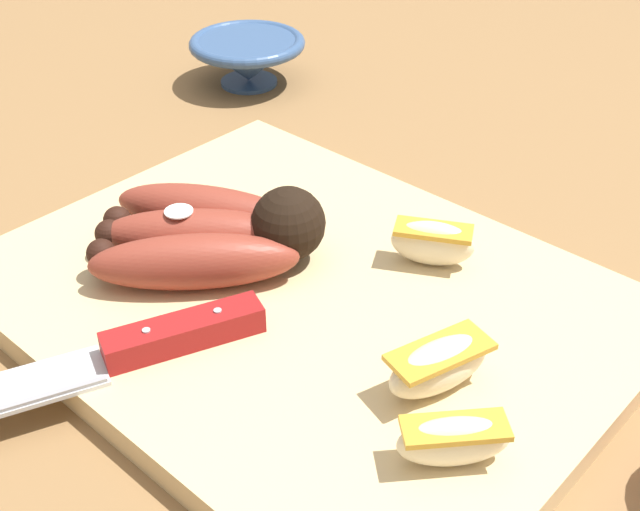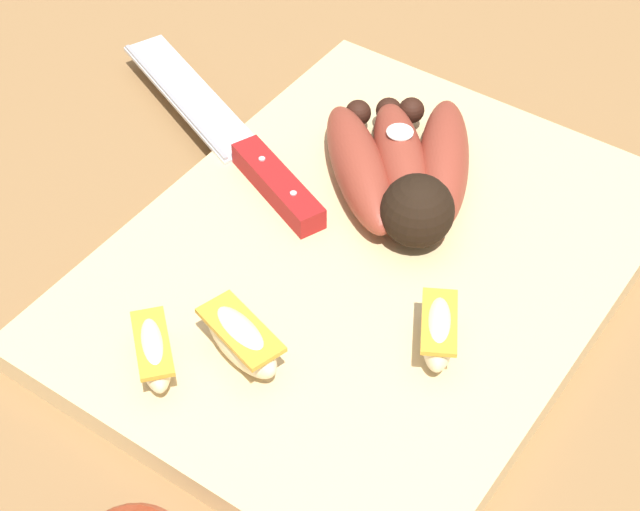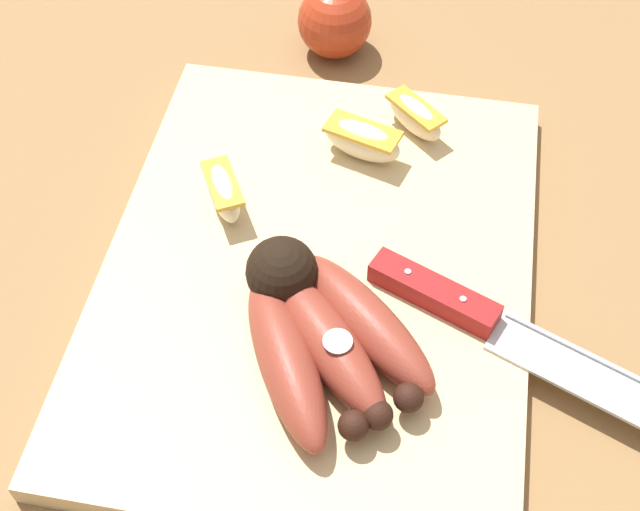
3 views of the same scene
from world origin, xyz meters
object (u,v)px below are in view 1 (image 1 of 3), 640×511
banana_bunch (214,233)px  apple_wedge_near (432,242)px  apple_wedge_middle (439,365)px  ceramic_bowl (248,57)px  apple_wedge_far (454,440)px  chefs_knife (106,358)px

banana_bunch → apple_wedge_near: (-0.12, -0.10, -0.00)m
apple_wedge_near → apple_wedge_middle: bearing=127.7°
apple_wedge_middle → ceramic_bowl: bearing=-31.0°
apple_wedge_middle → apple_wedge_near: bearing=-52.3°
apple_wedge_middle → apple_wedge_far: size_ratio=1.23×
apple_wedge_near → apple_wedge_far: 0.18m
banana_bunch → apple_wedge_near: size_ratio=2.84×
chefs_knife → apple_wedge_far: bearing=-158.0°
apple_wedge_near → banana_bunch: bearing=40.1°
banana_bunch → ceramic_bowl: size_ratio=1.42×
chefs_knife → apple_wedge_middle: apple_wedge_middle is taller
banana_bunch → apple_wedge_middle: (-0.19, 0.00, -0.00)m
banana_bunch → apple_wedge_near: banana_bunch is taller
chefs_knife → apple_wedge_middle: bearing=-142.9°
apple_wedge_far → ceramic_bowl: 0.56m
banana_bunch → chefs_knife: 0.13m
apple_wedge_near → apple_wedge_middle: same height
apple_wedge_near → ceramic_bowl: (0.36, -0.16, -0.01)m
banana_bunch → apple_wedge_far: 0.23m
chefs_knife → apple_wedge_near: apple_wedge_near is taller
chefs_knife → apple_wedge_middle: size_ratio=3.75×
banana_bunch → chefs_knife: bearing=107.0°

